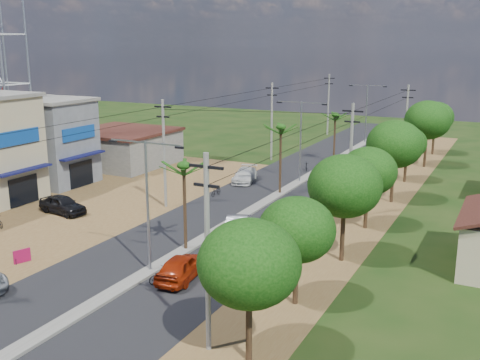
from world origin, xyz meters
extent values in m
plane|color=black|center=(0.00, 0.00, 0.00)|extent=(160.00, 160.00, 0.00)
cube|color=black|center=(0.00, 15.00, 0.02)|extent=(12.00, 110.00, 0.04)
cube|color=#605E56|center=(0.00, 18.00, 0.09)|extent=(1.00, 90.00, 0.18)
cube|color=brown|center=(-15.00, 8.00, 0.02)|extent=(18.00, 46.00, 0.04)
cube|color=brown|center=(8.50, 15.00, 0.01)|extent=(5.00, 90.00, 0.03)
cube|color=#101243|center=(-17.60, 7.00, 3.10)|extent=(0.80, 5.40, 0.15)
cube|color=black|center=(-17.95, 7.00, 1.30)|extent=(0.10, 3.00, 2.40)
cube|color=navy|center=(-17.92, 7.00, 5.85)|extent=(0.12, 4.20, 1.20)
cube|color=#54575D|center=(-22.00, 14.00, 4.00)|extent=(8.00, 6.00, 8.00)
cube|color=#605E56|center=(-22.00, 14.00, 8.15)|extent=(8.40, 6.40, 0.30)
cube|color=#101243|center=(-17.60, 14.00, 3.10)|extent=(0.80, 5.40, 0.15)
cube|color=black|center=(-17.95, 14.00, 1.30)|extent=(0.10, 3.00, 2.40)
cube|color=navy|center=(-17.92, 14.00, 5.20)|extent=(0.12, 4.20, 1.20)
cube|color=#605E56|center=(-21.00, 24.00, 1.80)|extent=(10.00, 10.00, 3.60)
cube|color=black|center=(-21.00, 24.00, 3.80)|extent=(10.40, 10.40, 0.30)
cylinder|color=black|center=(9.50, -6.00, 2.10)|extent=(0.28, 0.28, 4.20)
ellipsoid|color=black|center=(9.50, -6.00, 4.50)|extent=(4.40, 4.40, 3.74)
cylinder|color=black|center=(9.30, 0.00, 1.92)|extent=(0.28, 0.28, 3.85)
ellipsoid|color=black|center=(9.30, 0.00, 4.12)|extent=(4.00, 4.00, 3.40)
cylinder|color=black|center=(9.70, 7.00, 2.27)|extent=(0.28, 0.28, 4.55)
ellipsoid|color=black|center=(9.70, 7.00, 4.88)|extent=(4.60, 4.60, 3.91)
cylinder|color=black|center=(9.40, 14.00, 2.03)|extent=(0.28, 0.28, 4.06)
ellipsoid|color=black|center=(9.40, 14.00, 4.35)|extent=(4.20, 4.20, 3.57)
cylinder|color=black|center=(9.60, 22.00, 2.38)|extent=(0.28, 0.28, 4.76)
ellipsoid|color=black|center=(9.60, 22.00, 5.10)|extent=(4.80, 4.80, 4.08)
cylinder|color=black|center=(9.20, 30.00, 1.82)|extent=(0.28, 0.28, 3.64)
ellipsoid|color=black|center=(9.20, 30.00, 3.90)|extent=(3.80, 3.80, 3.23)
cylinder|color=black|center=(9.80, 38.00, 2.45)|extent=(0.28, 0.28, 4.90)
ellipsoid|color=black|center=(9.80, 38.00, 5.25)|extent=(5.00, 5.00, 4.25)
cylinder|color=black|center=(9.50, 46.00, 2.17)|extent=(0.28, 0.28, 4.34)
ellipsoid|color=black|center=(9.50, 46.00, 4.65)|extent=(4.40, 4.40, 3.74)
cylinder|color=black|center=(0.00, 4.00, 2.90)|extent=(0.22, 0.22, 5.80)
cylinder|color=black|center=(0.00, 20.00, 3.10)|extent=(0.22, 0.22, 6.20)
cylinder|color=black|center=(0.00, 36.00, 2.75)|extent=(0.22, 0.22, 5.50)
cylinder|color=gray|center=(0.00, 0.00, 4.00)|extent=(0.16, 0.16, 8.00)
cube|color=gray|center=(1.20, 0.00, 7.90)|extent=(2.40, 0.08, 0.08)
cube|color=gray|center=(-1.20, 0.00, 7.90)|extent=(2.40, 0.08, 0.08)
cube|color=black|center=(2.30, 0.00, 7.80)|extent=(0.50, 0.18, 0.12)
cube|color=black|center=(-2.30, 0.00, 7.80)|extent=(0.50, 0.18, 0.12)
cylinder|color=gray|center=(0.00, 25.00, 4.00)|extent=(0.16, 0.16, 8.00)
cube|color=gray|center=(1.20, 25.00, 7.90)|extent=(2.40, 0.08, 0.08)
cube|color=gray|center=(-1.20, 25.00, 7.90)|extent=(2.40, 0.08, 0.08)
cube|color=black|center=(2.30, 25.00, 7.80)|extent=(0.50, 0.18, 0.12)
cube|color=black|center=(-2.30, 25.00, 7.80)|extent=(0.50, 0.18, 0.12)
cylinder|color=gray|center=(0.00, 50.00, 4.00)|extent=(0.16, 0.16, 8.00)
cube|color=gray|center=(1.20, 50.00, 7.90)|extent=(2.40, 0.08, 0.08)
cube|color=gray|center=(-1.20, 50.00, 7.90)|extent=(2.40, 0.08, 0.08)
cube|color=black|center=(2.30, 50.00, 7.80)|extent=(0.50, 0.18, 0.12)
cube|color=black|center=(-2.30, 50.00, 7.80)|extent=(0.50, 0.18, 0.12)
cylinder|color=#605E56|center=(-7.00, 12.00, 4.50)|extent=(0.24, 0.24, 9.00)
cube|color=black|center=(-7.00, 12.00, 8.40)|extent=(1.60, 0.12, 0.12)
cube|color=black|center=(-7.00, 12.00, 7.60)|extent=(1.20, 0.12, 0.12)
cylinder|color=#605E56|center=(-7.00, 34.00, 4.50)|extent=(0.24, 0.24, 9.00)
cube|color=black|center=(-7.00, 34.00, 8.40)|extent=(1.60, 0.12, 0.12)
cube|color=black|center=(-7.00, 34.00, 7.60)|extent=(1.20, 0.12, 0.12)
cylinder|color=#605E56|center=(-7.00, 55.00, 4.50)|extent=(0.24, 0.24, 9.00)
cube|color=black|center=(-7.00, 55.00, 8.40)|extent=(1.60, 0.12, 0.12)
cube|color=black|center=(-7.00, 55.00, 7.60)|extent=(1.20, 0.12, 0.12)
cylinder|color=#605E56|center=(7.50, -6.00, 4.50)|extent=(0.24, 0.24, 9.00)
cube|color=black|center=(7.50, -6.00, 8.40)|extent=(1.60, 0.12, 0.12)
cube|color=black|center=(7.50, -6.00, 7.60)|extent=(1.20, 0.12, 0.12)
cylinder|color=#605E56|center=(7.50, 16.00, 4.50)|extent=(0.24, 0.24, 9.00)
cube|color=black|center=(7.50, 16.00, 8.40)|extent=(1.60, 0.12, 0.12)
cube|color=black|center=(7.50, 16.00, 7.60)|extent=(1.20, 0.12, 0.12)
cylinder|color=#605E56|center=(7.50, 38.00, 4.50)|extent=(0.24, 0.24, 9.00)
cube|color=black|center=(7.50, 38.00, 8.40)|extent=(1.60, 0.12, 0.12)
cube|color=black|center=(7.50, 38.00, 7.60)|extent=(1.20, 0.12, 0.12)
imported|color=maroon|center=(2.28, -0.03, 0.75)|extent=(2.32, 4.59, 1.50)
imported|color=gray|center=(1.50, 8.67, 0.70)|extent=(2.83, 4.51, 1.40)
imported|color=#B0B0AC|center=(-4.93, 22.76, 0.67)|extent=(2.93, 4.95, 1.35)
imported|color=black|center=(-13.31, 6.64, 0.74)|extent=(4.55, 2.34, 1.48)
imported|color=black|center=(1.31, -0.95, 0.41)|extent=(0.83, 1.63, 0.82)
imported|color=black|center=(-4.91, 16.91, 0.40)|extent=(0.57, 1.55, 0.81)
imported|color=black|center=(-1.20, 30.14, 0.49)|extent=(1.06, 1.68, 0.98)
cube|color=maroon|center=(-8.00, -2.40, 0.45)|extent=(0.44, 1.04, 0.90)
cylinder|color=black|center=(-8.00, -2.90, 0.23)|extent=(0.04, 0.04, 0.45)
cylinder|color=black|center=(-8.00, -1.90, 0.23)|extent=(0.04, 0.04, 0.45)
camera|label=1|loc=(18.96, -25.60, 13.36)|focal=42.00mm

